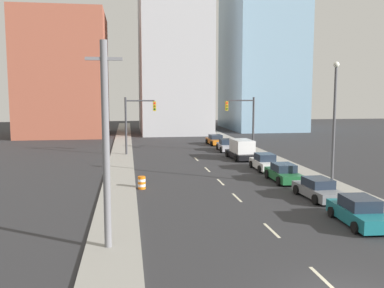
% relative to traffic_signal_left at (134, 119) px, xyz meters
% --- Properties ---
extents(sidewalk_left, '(2.52, 89.68, 0.12)m').
position_rel_traffic_signal_left_xyz_m(sidewalk_left, '(-1.47, 8.25, -4.16)').
color(sidewalk_left, gray).
rests_on(sidewalk_left, ground).
extents(sidewalk_right, '(2.52, 89.68, 0.12)m').
position_rel_traffic_signal_left_xyz_m(sidewalk_right, '(14.58, 8.25, -4.16)').
color(sidewalk_right, gray).
rests_on(sidewalk_right, ground).
extents(lane_stripe_at_2m, '(0.16, 2.40, 0.01)m').
position_rel_traffic_signal_left_xyz_m(lane_stripe_at_2m, '(6.55, -34.59, -4.22)').
color(lane_stripe_at_2m, beige).
rests_on(lane_stripe_at_2m, ground).
extents(lane_stripe_at_8m, '(0.16, 2.40, 0.01)m').
position_rel_traffic_signal_left_xyz_m(lane_stripe_at_8m, '(6.55, -28.63, -4.22)').
color(lane_stripe_at_8m, beige).
rests_on(lane_stripe_at_8m, ground).
extents(lane_stripe_at_15m, '(0.16, 2.40, 0.01)m').
position_rel_traffic_signal_left_xyz_m(lane_stripe_at_15m, '(6.55, -21.53, -4.22)').
color(lane_stripe_at_15m, beige).
rests_on(lane_stripe_at_15m, ground).
extents(lane_stripe_at_20m, '(0.16, 2.40, 0.01)m').
position_rel_traffic_signal_left_xyz_m(lane_stripe_at_20m, '(6.55, -16.33, -4.22)').
color(lane_stripe_at_20m, beige).
rests_on(lane_stripe_at_20m, ground).
extents(lane_stripe_at_26m, '(0.16, 2.40, 0.01)m').
position_rel_traffic_signal_left_xyz_m(lane_stripe_at_26m, '(6.55, -10.59, -4.22)').
color(lane_stripe_at_26m, beige).
rests_on(lane_stripe_at_26m, ground).
extents(lane_stripe_at_32m, '(0.16, 2.40, 0.01)m').
position_rel_traffic_signal_left_xyz_m(lane_stripe_at_32m, '(6.55, -4.10, -4.22)').
color(lane_stripe_at_32m, beige).
rests_on(lane_stripe_at_32m, ground).
extents(building_brick_left, '(14.00, 16.00, 20.32)m').
position_rel_traffic_signal_left_xyz_m(building_brick_left, '(-11.18, 26.05, 5.94)').
color(building_brick_left, '#9E513D').
rests_on(building_brick_left, ground).
extents(building_office_center, '(12.00, 20.00, 28.82)m').
position_rel_traffic_signal_left_xyz_m(building_office_center, '(7.65, 30.05, 10.19)').
color(building_office_center, '#A8A8AD').
rests_on(building_office_center, ground).
extents(building_glass_right, '(13.00, 20.00, 30.66)m').
position_rel_traffic_signal_left_xyz_m(building_glass_right, '(25.67, 34.05, 11.11)').
color(building_glass_right, '#7A9EB7').
rests_on(building_glass_right, ground).
extents(traffic_signal_left, '(3.57, 0.35, 6.64)m').
position_rel_traffic_signal_left_xyz_m(traffic_signal_left, '(0.00, 0.00, 0.00)').
color(traffic_signal_left, '#38383D').
rests_on(traffic_signal_left, ground).
extents(traffic_signal_right, '(3.57, 0.35, 6.64)m').
position_rel_traffic_signal_left_xyz_m(traffic_signal_right, '(13.18, 0.00, 0.00)').
color(traffic_signal_right, '#38383D').
rests_on(traffic_signal_right, ground).
extents(utility_pole_left_near, '(1.60, 0.32, 9.33)m').
position_rel_traffic_signal_left_xyz_m(utility_pole_left_near, '(-1.69, -30.11, 0.57)').
color(utility_pole_left_near, slate).
rests_on(utility_pole_left_near, ground).
extents(traffic_barrel, '(0.56, 0.56, 0.95)m').
position_rel_traffic_signal_left_xyz_m(traffic_barrel, '(0.23, -17.88, -3.75)').
color(traffic_barrel, orange).
rests_on(traffic_barrel, ground).
extents(street_lamp, '(0.44, 0.44, 9.35)m').
position_rel_traffic_signal_left_xyz_m(street_lamp, '(14.34, -19.66, 1.14)').
color(street_lamp, '#4C4C51').
rests_on(street_lamp, ground).
extents(sedan_teal, '(2.27, 4.72, 1.51)m').
position_rel_traffic_signal_left_xyz_m(sedan_teal, '(11.56, -28.35, -3.54)').
color(sedan_teal, '#196B75').
rests_on(sedan_teal, ground).
extents(sedan_gray, '(2.14, 4.66, 1.39)m').
position_rel_traffic_signal_left_xyz_m(sedan_gray, '(11.86, -22.60, -3.58)').
color(sedan_gray, slate).
rests_on(sedan_gray, ground).
extents(sedan_green, '(2.09, 4.69, 1.45)m').
position_rel_traffic_signal_left_xyz_m(sedan_green, '(11.62, -16.83, -3.55)').
color(sedan_green, '#1E6033').
rests_on(sedan_green, ground).
extents(sedan_white, '(2.06, 4.41, 1.53)m').
position_rel_traffic_signal_left_xyz_m(sedan_white, '(11.80, -11.52, -3.53)').
color(sedan_white, silver).
rests_on(sedan_white, ground).
extents(box_truck_black, '(2.63, 5.38, 2.12)m').
position_rel_traffic_signal_left_xyz_m(box_truck_black, '(11.42, -4.75, -3.23)').
color(box_truck_black, black).
rests_on(box_truck_black, ground).
extents(sedan_silver, '(2.22, 4.80, 1.47)m').
position_rel_traffic_signal_left_xyz_m(sedan_silver, '(11.28, 1.94, -3.55)').
color(sedan_silver, '#B2B2BC').
rests_on(sedan_silver, ground).
extents(sedan_orange, '(2.24, 4.47, 1.41)m').
position_rel_traffic_signal_left_xyz_m(sedan_orange, '(11.28, 8.51, -3.57)').
color(sedan_orange, orange).
rests_on(sedan_orange, ground).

